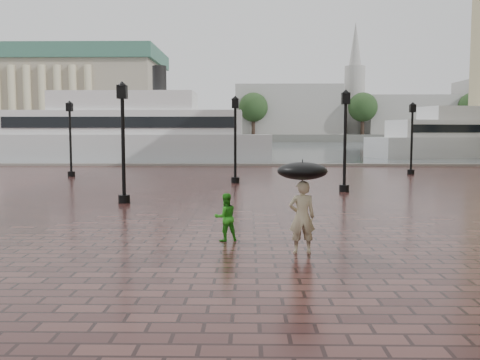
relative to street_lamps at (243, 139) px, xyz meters
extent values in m
plane|color=#321817|center=(1.60, -17.60, -2.33)|extent=(300.00, 300.00, 0.00)
plane|color=#4C555C|center=(1.60, 74.40, -2.33)|extent=(240.00, 240.00, 0.00)
cube|color=slate|center=(1.60, 14.40, -2.33)|extent=(80.00, 0.60, 0.30)
cube|color=#4C4C47|center=(1.60, 142.40, -1.33)|extent=(300.00, 60.00, 2.00)
cube|color=gray|center=(-53.40, 127.40, 9.67)|extent=(55.00, 30.00, 22.00)
cube|color=#386552|center=(-53.40, 127.40, 21.67)|extent=(57.00, 32.00, 4.00)
cube|color=#9B9893|center=(11.60, 132.40, 6.67)|extent=(30.00, 22.00, 14.00)
cube|color=#9B9893|center=(46.60, 132.40, 5.17)|extent=(25.00, 22.00, 11.00)
cylinder|color=#9B9893|center=(31.60, 132.40, 9.67)|extent=(6.00, 6.00, 20.00)
cone|color=#9B9893|center=(31.60, 132.40, 23.67)|extent=(5.00, 5.00, 18.00)
cylinder|color=#2D2119|center=(-58.40, 120.40, 1.67)|extent=(1.00, 1.00, 8.00)
sphere|color=#1C3719|center=(-58.40, 120.40, 7.17)|extent=(8.00, 8.00, 8.00)
cylinder|color=#2D2119|center=(-28.40, 120.40, 1.67)|extent=(1.00, 1.00, 8.00)
sphere|color=#1C3719|center=(-28.40, 120.40, 7.17)|extent=(8.00, 8.00, 8.00)
cylinder|color=#2D2119|center=(1.60, 120.40, 1.67)|extent=(1.00, 1.00, 8.00)
sphere|color=#1C3719|center=(1.60, 120.40, 7.17)|extent=(8.00, 8.00, 8.00)
cylinder|color=#2D2119|center=(31.60, 120.40, 1.67)|extent=(1.00, 1.00, 8.00)
sphere|color=#1C3719|center=(31.60, 120.40, 7.17)|extent=(8.00, 8.00, 8.00)
cylinder|color=#2D2119|center=(61.60, 120.40, 1.67)|extent=(1.00, 1.00, 8.00)
sphere|color=#1C3719|center=(61.60, 120.40, 7.17)|extent=(8.00, 8.00, 8.00)
cylinder|color=black|center=(-4.40, -7.60, -2.18)|extent=(0.44, 0.44, 0.30)
cylinder|color=black|center=(-4.40, -7.60, -0.33)|extent=(0.14, 0.14, 4.00)
cube|color=black|center=(-4.40, -7.60, 1.82)|extent=(0.35, 0.35, 0.50)
sphere|color=beige|center=(-4.40, -7.60, 1.82)|extent=(0.28, 0.28, 0.28)
cylinder|color=black|center=(4.60, -3.60, -2.18)|extent=(0.44, 0.44, 0.30)
cylinder|color=black|center=(4.60, -3.60, -0.33)|extent=(0.14, 0.14, 4.00)
cube|color=black|center=(4.60, -3.60, 1.82)|extent=(0.35, 0.35, 0.50)
sphere|color=beige|center=(4.60, -3.60, 1.82)|extent=(0.28, 0.28, 0.28)
cylinder|color=black|center=(-10.40, 4.40, -2.18)|extent=(0.44, 0.44, 0.30)
cylinder|color=black|center=(-10.40, 4.40, -0.33)|extent=(0.14, 0.14, 4.00)
cube|color=black|center=(-10.40, 4.40, 1.82)|extent=(0.35, 0.35, 0.50)
sphere|color=beige|center=(-10.40, 4.40, 1.82)|extent=(0.28, 0.28, 0.28)
cylinder|color=black|center=(10.60, 6.40, -2.18)|extent=(0.44, 0.44, 0.30)
cylinder|color=black|center=(10.60, 6.40, -0.33)|extent=(0.14, 0.14, 4.00)
cube|color=black|center=(10.60, 6.40, 1.82)|extent=(0.35, 0.35, 0.50)
sphere|color=beige|center=(10.60, 6.40, 1.82)|extent=(0.28, 0.28, 0.28)
cylinder|color=black|center=(-0.40, 0.40, -2.18)|extent=(0.44, 0.44, 0.30)
cylinder|color=black|center=(-0.40, 0.40, -0.33)|extent=(0.14, 0.14, 4.00)
cube|color=black|center=(-0.40, 0.40, 1.82)|extent=(0.35, 0.35, 0.50)
sphere|color=beige|center=(-0.40, 0.40, 1.82)|extent=(0.28, 0.28, 0.28)
imported|color=tan|center=(1.47, -15.90, -1.52)|extent=(0.61, 0.43, 1.61)
imported|color=#2A991C|center=(-0.26, -14.63, -1.74)|extent=(0.70, 0.62, 1.18)
cube|color=silver|center=(-10.54, 19.40, -1.10)|extent=(25.62, 6.26, 2.46)
cube|color=silver|center=(-10.54, 19.40, 1.16)|extent=(20.50, 5.42, 2.05)
cube|color=silver|center=(-10.54, 19.40, 3.00)|extent=(12.31, 4.76, 1.64)
cylinder|color=black|center=(-7.47, 19.39, 4.84)|extent=(1.23, 1.23, 2.46)
cube|color=black|center=(-10.55, 16.69, 1.16)|extent=(19.45, 0.19, 0.92)
cube|color=black|center=(-10.53, 22.11, 1.16)|extent=(19.45, 0.19, 0.92)
cube|color=silver|center=(24.01, 29.86, -1.26)|extent=(22.84, 10.53, 2.13)
cube|color=silver|center=(24.01, 29.86, 0.70)|extent=(18.36, 8.77, 1.78)
cube|color=silver|center=(24.01, 29.86, 2.29)|extent=(11.33, 6.54, 1.42)
cube|color=black|center=(23.44, 32.15, 0.70)|extent=(16.40, 4.17, 0.80)
cylinder|color=black|center=(1.47, -15.90, -0.96)|extent=(0.02, 0.02, 0.95)
ellipsoid|color=black|center=(1.47, -15.90, -0.51)|extent=(1.10, 1.10, 0.39)
camera|label=1|loc=(0.30, -27.54, 0.34)|focal=40.00mm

